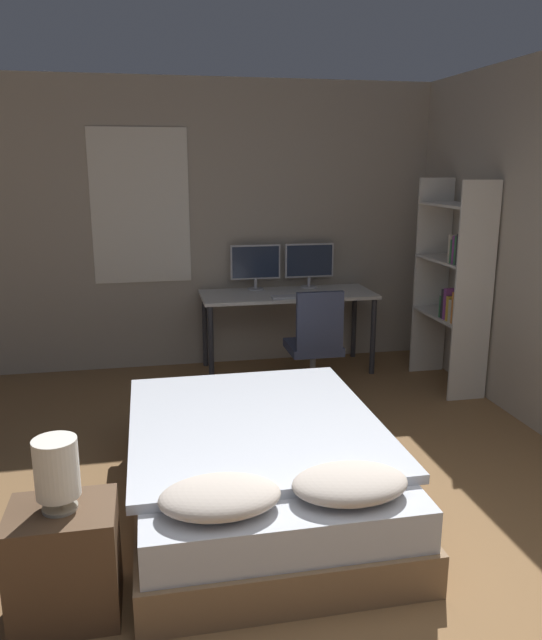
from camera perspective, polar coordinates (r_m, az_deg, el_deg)
wall_back at (r=6.08m, az=-2.88°, el=8.60°), size 12.00×0.08×2.70m
bed at (r=3.68m, az=-1.17°, el=-13.22°), size 1.43×1.99×0.56m
nightstand at (r=3.03m, az=-18.30°, el=-20.28°), size 0.45×0.36×0.51m
bedside_lamp at (r=2.81m, az=-19.01°, el=-12.78°), size 0.18×0.18×0.32m
desk at (r=5.88m, az=1.52°, el=1.68°), size 1.62×0.65×0.76m
monitor_left at (r=5.98m, az=-1.43°, el=5.13°), size 0.48×0.16×0.43m
monitor_right at (r=6.09m, az=3.52°, el=5.28°), size 0.48×0.16×0.43m
keyboard at (r=5.65m, az=2.03°, el=2.15°), size 0.40×0.13×0.02m
computer_mouse at (r=5.72m, az=4.84°, el=2.35°), size 0.07×0.05×0.04m
office_chair at (r=5.28m, az=4.01°, el=-3.22°), size 0.52×0.52×0.94m
bookshelf at (r=5.56m, az=16.60°, el=3.59°), size 0.34×0.80×1.81m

